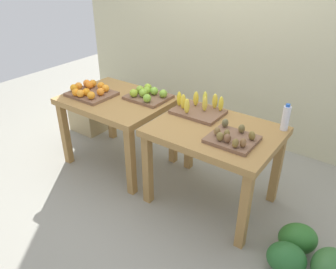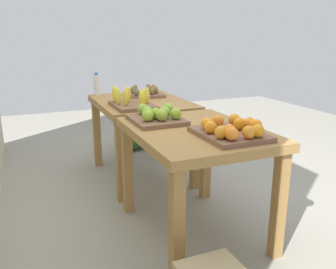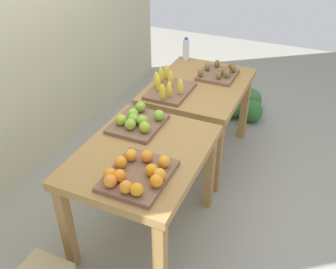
{
  "view_description": "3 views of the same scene",
  "coord_description": "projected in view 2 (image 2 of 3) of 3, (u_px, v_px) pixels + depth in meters",
  "views": [
    {
      "loc": [
        1.66,
        -2.18,
        2.04
      ],
      "look_at": [
        0.08,
        -0.0,
        0.54
      ],
      "focal_mm": 35.41,
      "sensor_mm": 36.0,
      "label": 1
    },
    {
      "loc": [
        -2.56,
        1.04,
        1.35
      ],
      "look_at": [
        -0.01,
        -0.04,
        0.57
      ],
      "focal_mm": 37.85,
      "sensor_mm": 36.0,
      "label": 2
    },
    {
      "loc": [
        -2.31,
        -0.96,
        2.21
      ],
      "look_at": [
        -0.09,
        0.02,
        0.59
      ],
      "focal_mm": 39.73,
      "sensor_mm": 36.0,
      "label": 3
    }
  ],
  "objects": [
    {
      "name": "ground_plane",
      "position": [
        164.0,
        198.0,
        3.02
      ],
      "size": [
        8.0,
        8.0,
        0.0
      ],
      "primitive_type": "plane",
      "color": "gray"
    },
    {
      "name": "apple_bin",
      "position": [
        157.0,
        116.0,
        2.48
      ],
      "size": [
        0.4,
        0.36,
        0.11
      ],
      "color": "brown",
      "rests_on": "display_table_left"
    },
    {
      "name": "orange_bin",
      "position": [
        232.0,
        130.0,
        2.11
      ],
      "size": [
        0.44,
        0.37,
        0.11
      ],
      "color": "brown",
      "rests_on": "display_table_left"
    },
    {
      "name": "kiwi_bin",
      "position": [
        145.0,
        93.0,
        3.53
      ],
      "size": [
        0.36,
        0.32,
        0.1
      ],
      "color": "brown",
      "rests_on": "display_table_right"
    },
    {
      "name": "banana_crate",
      "position": [
        131.0,
        102.0,
        2.99
      ],
      "size": [
        0.45,
        0.32,
        0.17
      ],
      "color": "brown",
      "rests_on": "display_table_right"
    },
    {
      "name": "watermelon_pile",
      "position": [
        137.0,
        137.0,
        4.4
      ],
      "size": [
        0.6,
        0.56,
        0.25
      ],
      "color": "#346731",
      "rests_on": "ground_plane"
    },
    {
      "name": "display_table_right",
      "position": [
        141.0,
        112.0,
        3.34
      ],
      "size": [
        1.04,
        0.8,
        0.75
      ],
      "color": "#9E753F",
      "rests_on": "ground_plane"
    },
    {
      "name": "water_bottle",
      "position": [
        97.0,
        85.0,
        3.58
      ],
      "size": [
        0.06,
        0.06,
        0.23
      ],
      "color": "silver",
      "rests_on": "display_table_right"
    },
    {
      "name": "display_table_left",
      "position": [
        195.0,
        145.0,
        2.35
      ],
      "size": [
        1.04,
        0.8,
        0.75
      ],
      "color": "#9E753F",
      "rests_on": "ground_plane"
    }
  ]
}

